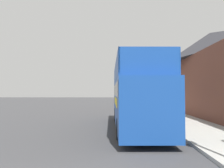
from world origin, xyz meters
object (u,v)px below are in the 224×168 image
parked_car_ahead_of_bus (137,108)px  lamp_post_second (167,72)px  tour_bus (135,99)px  lamp_post_third (151,80)px

parked_car_ahead_of_bus → lamp_post_second: lamp_post_second is taller
tour_bus → parked_car_ahead_of_bus: bearing=82.4°
lamp_post_second → lamp_post_third: 9.12m
tour_bus → lamp_post_second: 3.72m
parked_car_ahead_of_bus → lamp_post_third: lamp_post_third is taller
tour_bus → parked_car_ahead_of_bus: (0.86, 8.62, -1.18)m
parked_car_ahead_of_bus → lamp_post_second: 7.39m
lamp_post_third → tour_bus: bearing=-103.4°
parked_car_ahead_of_bus → lamp_post_third: bearing=57.3°
lamp_post_second → lamp_post_third: size_ratio=1.03×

